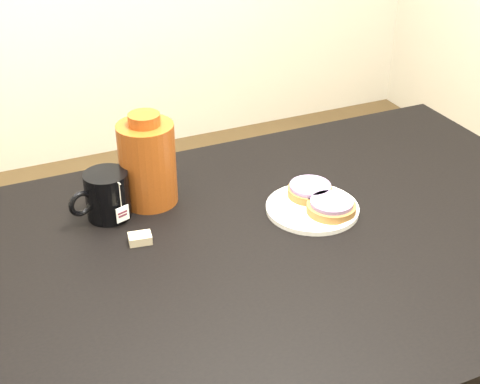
% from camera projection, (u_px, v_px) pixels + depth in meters
% --- Properties ---
extents(table, '(1.40, 0.90, 0.75)m').
position_uv_depth(table, '(276.00, 274.00, 1.37)').
color(table, black).
rests_on(table, ground_plane).
extents(plate, '(0.20, 0.20, 0.01)m').
position_uv_depth(plate, '(312.00, 207.00, 1.42)').
color(plate, white).
rests_on(plate, table).
extents(bagel_back, '(0.14, 0.14, 0.03)m').
position_uv_depth(bagel_back, '(310.00, 190.00, 1.46)').
color(bagel_back, brown).
rests_on(bagel_back, plate).
extents(bagel_front, '(0.15, 0.15, 0.03)m').
position_uv_depth(bagel_front, '(331.00, 207.00, 1.40)').
color(bagel_front, brown).
rests_on(bagel_front, plate).
extents(mug, '(0.15, 0.12, 0.10)m').
position_uv_depth(mug, '(107.00, 195.00, 1.38)').
color(mug, black).
rests_on(mug, table).
extents(teabag_pouch, '(0.05, 0.04, 0.02)m').
position_uv_depth(teabag_pouch, '(140.00, 238.00, 1.32)').
color(teabag_pouch, '#C6B793').
rests_on(teabag_pouch, table).
extents(bagel_package, '(0.16, 0.16, 0.21)m').
position_uv_depth(bagel_package, '(147.00, 162.00, 1.42)').
color(bagel_package, '#66290D').
rests_on(bagel_package, table).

